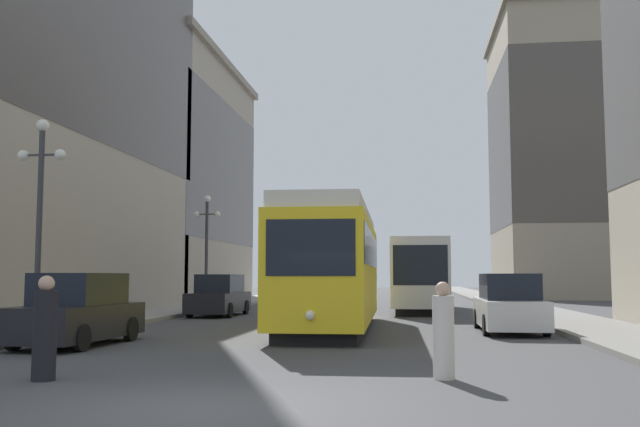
% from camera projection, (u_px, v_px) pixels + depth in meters
% --- Properties ---
extents(ground_plane, '(200.00, 200.00, 0.00)m').
position_uv_depth(ground_plane, '(209.00, 409.00, 9.20)').
color(ground_plane, '#424244').
extents(sidewalk_left, '(3.11, 120.00, 0.15)m').
position_uv_depth(sidewalk_left, '(252.00, 300.00, 49.81)').
color(sidewalk_left, gray).
rests_on(sidewalk_left, ground).
extents(sidewalk_right, '(3.11, 120.00, 0.15)m').
position_uv_depth(sidewalk_right, '(497.00, 301.00, 47.64)').
color(sidewalk_right, gray).
rests_on(sidewalk_right, ground).
extents(streetcar, '(2.87, 12.35, 3.89)m').
position_uv_depth(streetcar, '(332.00, 265.00, 23.02)').
color(streetcar, black).
rests_on(streetcar, ground).
extents(transit_bus, '(2.77, 12.61, 3.45)m').
position_uv_depth(transit_bus, '(420.00, 272.00, 35.68)').
color(transit_bus, black).
rests_on(transit_bus, ground).
extents(parked_car_left_near, '(2.00, 4.37, 1.82)m').
position_uv_depth(parked_car_left_near, '(77.00, 312.00, 17.65)').
color(parked_car_left_near, black).
rests_on(parked_car_left_near, ground).
extents(parked_car_left_mid, '(1.91, 4.64, 1.82)m').
position_uv_depth(parked_car_left_mid, '(219.00, 297.00, 30.80)').
color(parked_car_left_mid, black).
rests_on(parked_car_left_mid, ground).
extents(parked_car_right_far, '(1.92, 4.97, 1.82)m').
position_uv_depth(parked_car_right_far, '(509.00, 305.00, 21.79)').
color(parked_car_right_far, black).
rests_on(parked_car_right_far, ground).
extents(pedestrian_crossing_near, '(0.37, 0.37, 1.65)m').
position_uv_depth(pedestrian_crossing_near, '(443.00, 334.00, 11.89)').
color(pedestrian_crossing_near, beige).
rests_on(pedestrian_crossing_near, ground).
extents(pedestrian_crossing_far, '(0.39, 0.39, 1.75)m').
position_uv_depth(pedestrian_crossing_far, '(45.00, 331.00, 11.72)').
color(pedestrian_crossing_far, black).
rests_on(pedestrian_crossing_far, ground).
extents(lamp_post_left_near, '(1.41, 0.36, 6.02)m').
position_uv_depth(lamp_post_left_near, '(40.00, 193.00, 19.55)').
color(lamp_post_left_near, '#333338').
rests_on(lamp_post_left_near, sidewalk_left).
extents(lamp_post_left_far, '(1.41, 0.36, 5.74)m').
position_uv_depth(lamp_post_left_far, '(207.00, 234.00, 35.56)').
color(lamp_post_left_far, '#333338').
rests_on(lamp_post_left_far, sidewalk_left).
extents(building_left_midblock, '(11.17, 17.99, 16.96)m').
position_uv_depth(building_left_midblock, '(153.00, 178.00, 49.67)').
color(building_left_midblock, '#A89E8E').
rests_on(building_left_midblock, ground).
extents(building_right_midblock, '(14.83, 14.61, 22.84)m').
position_uv_depth(building_right_midblock, '(587.00, 154.00, 57.35)').
color(building_right_midblock, gray).
rests_on(building_right_midblock, ground).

